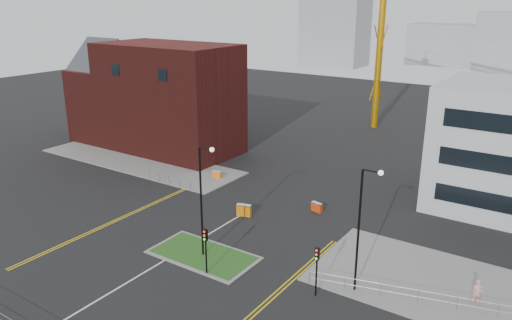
{
  "coord_description": "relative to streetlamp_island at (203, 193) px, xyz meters",
  "views": [
    {
      "loc": [
        25.15,
        -18.98,
        19.53
      ],
      "look_at": [
        0.39,
        17.94,
        5.0
      ],
      "focal_mm": 35.0,
      "sensor_mm": 36.0,
      "label": 1
    }
  ],
  "objects": [
    {
      "name": "barrier_left",
      "position": [
        -10.22,
        14.55,
        -4.93
      ],
      "size": [
        1.09,
        0.45,
        0.89
      ],
      "color": "orange",
      "rests_on": "ground"
    },
    {
      "name": "pavement_right",
      "position": [
        19.78,
        6.0,
        -5.35
      ],
      "size": [
        24.0,
        10.0,
        0.12
      ],
      "primitive_type": "cube",
      "color": "slate",
      "rests_on": "ground"
    },
    {
      "name": "yellow_left_a",
      "position": [
        -11.22,
        2.0,
        -5.41
      ],
      "size": [
        0.12,
        24.0,
        0.01
      ],
      "primitive_type": "cube",
      "color": "gold",
      "rests_on": "ground"
    },
    {
      "name": "railing_right",
      "position": [
        18.28,
        3.5,
        -4.63
      ],
      "size": [
        19.05,
        5.05,
        1.1
      ],
      "color": "gray",
      "rests_on": "ground"
    },
    {
      "name": "barrier_right",
      "position": [
        3.33,
        12.68,
        -4.91
      ],
      "size": [
        1.15,
        0.6,
        0.93
      ],
      "color": "red",
      "rests_on": "ground"
    },
    {
      "name": "grass_island",
      "position": [
        -0.22,
        0.0,
        -5.35
      ],
      "size": [
        8.0,
        4.0,
        0.12
      ],
      "primitive_type": "cube",
      "color": "#1E4E1A",
      "rests_on": "ground"
    },
    {
      "name": "traffic_light_island",
      "position": [
        1.78,
        -2.02,
        -2.85
      ],
      "size": [
        0.28,
        0.33,
        3.65
      ],
      "color": "black",
      "rests_on": "ground"
    },
    {
      "name": "skyline_a",
      "position": [
        -42.22,
        112.0,
        5.59
      ],
      "size": [
        18.0,
        12.0,
        22.0
      ],
      "primitive_type": "cube",
      "color": "gray",
      "rests_on": "ground"
    },
    {
      "name": "streetlamp_island",
      "position": [
        0.0,
        0.0,
        0.0
      ],
      "size": [
        1.46,
        0.36,
        9.18
      ],
      "color": "black",
      "rests_on": "ground"
    },
    {
      "name": "yellow_right_b",
      "position": [
        7.58,
        -2.0,
        -5.41
      ],
      "size": [
        0.12,
        20.0,
        0.01
      ],
      "primitive_type": "cube",
      "color": "gold",
      "rests_on": "ground"
    },
    {
      "name": "yellow_left_b",
      "position": [
        -10.92,
        2.0,
        -5.41
      ],
      "size": [
        0.12,
        24.0,
        0.01
      ],
      "primitive_type": "cube",
      "color": "gold",
      "rests_on": "ground"
    },
    {
      "name": "centre_line",
      "position": [
        -2.22,
        -6.0,
        -5.41
      ],
      "size": [
        0.15,
        30.0,
        0.01
      ],
      "primitive_type": "cube",
      "color": "silver",
      "rests_on": "ground"
    },
    {
      "name": "yellow_right_a",
      "position": [
        7.28,
        -2.0,
        -5.41
      ],
      "size": [
        0.12,
        20.0,
        0.01
      ],
      "primitive_type": "cube",
      "color": "gold",
      "rests_on": "ground"
    },
    {
      "name": "island_kerb",
      "position": [
        -0.22,
        0.0,
        -5.37
      ],
      "size": [
        8.6,
        4.6,
        0.08
      ],
      "primitive_type": "cube",
      "color": "slate",
      "rests_on": "ground"
    },
    {
      "name": "pavement_left",
      "position": [
        -22.22,
        14.0,
        -5.35
      ],
      "size": [
        28.0,
        8.0,
        0.12
      ],
      "primitive_type": "cube",
      "color": "slate",
      "rests_on": "ground"
    },
    {
      "name": "railing_left",
      "position": [
        -13.22,
        10.0,
        -4.67
      ],
      "size": [
        6.05,
        0.05,
        1.1
      ],
      "color": "gray",
      "rests_on": "ground"
    },
    {
      "name": "brick_building",
      "position": [
        -25.19,
        20.0,
        1.44
      ],
      "size": [
        24.2,
        10.07,
        14.24
      ],
      "color": "#441411",
      "rests_on": "ground"
    },
    {
      "name": "streetlamp_right_near",
      "position": [
        12.0,
        2.0,
        0.0
      ],
      "size": [
        1.46,
        0.36,
        9.18
      ],
      "color": "black",
      "rests_on": "ground"
    },
    {
      "name": "skyline_d",
      "position": [
        -10.22,
        132.0,
        0.59
      ],
      "size": [
        30.0,
        12.0,
        12.0
      ],
      "primitive_type": "cube",
      "color": "gray",
      "rests_on": "ground"
    },
    {
      "name": "traffic_light_right",
      "position": [
        9.78,
        -0.02,
        -2.85
      ],
      "size": [
        0.28,
        0.33,
        3.65
      ],
      "color": "black",
      "rests_on": "ground"
    },
    {
      "name": "ground",
      "position": [
        -2.22,
        -8.0,
        -5.41
      ],
      "size": [
        200.0,
        200.0,
        0.0
      ],
      "primitive_type": "plane",
      "color": "black",
      "rests_on": "ground"
    },
    {
      "name": "barrier_mid",
      "position": [
        -1.87,
        8.0,
        -4.79
      ],
      "size": [
        1.43,
        0.8,
        1.14
      ],
      "color": "orange",
      "rests_on": "ground"
    },
    {
      "name": "pedestrian",
      "position": [
        19.15,
        5.05,
        -4.51
      ],
      "size": [
        0.78,
        0.67,
        1.81
      ],
      "primitive_type": "imported",
      "rotation": [
        0.0,
        0.0,
        0.43
      ],
      "color": "pink",
      "rests_on": "ground"
    }
  ]
}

